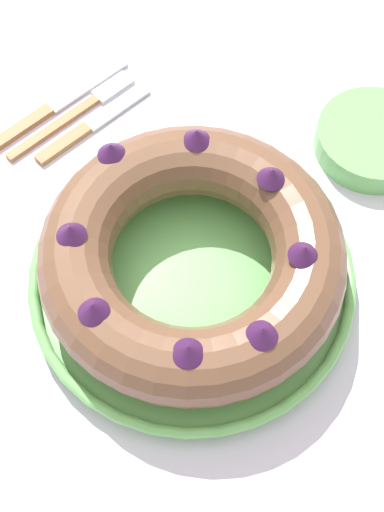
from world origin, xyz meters
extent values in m
plane|color=brown|center=(0.00, 0.00, 0.00)|extent=(8.00, 8.00, 0.00)
cube|color=silver|center=(0.00, 0.00, 0.75)|extent=(1.17, 1.24, 0.03)
cylinder|color=brown|center=(-0.51, 0.55, 0.37)|extent=(0.06, 0.06, 0.74)
cylinder|color=#6BB760|center=(0.01, 0.02, 0.78)|extent=(0.35, 0.35, 0.01)
torus|color=#6BB760|center=(0.01, 0.02, 0.79)|extent=(0.36, 0.36, 0.01)
torus|color=brown|center=(0.01, 0.02, 0.84)|extent=(0.32, 0.32, 0.08)
cone|color=#3D1947|center=(-0.07, 0.11, 0.88)|extent=(0.04, 0.04, 0.02)
cone|color=#3D1947|center=(-0.12, 0.03, 0.88)|extent=(0.04, 0.04, 0.02)
cone|color=#3D1947|center=(-0.07, -0.06, 0.88)|extent=(0.04, 0.04, 0.02)
cone|color=#3D1947|center=(0.01, -0.10, 0.88)|extent=(0.04, 0.04, 0.02)
cone|color=#3D1947|center=(0.10, -0.06, 0.88)|extent=(0.04, 0.04, 0.02)
cone|color=#3D1947|center=(0.13, 0.00, 0.88)|extent=(0.04, 0.04, 0.02)
cone|color=#3D1947|center=(0.10, 0.09, 0.88)|extent=(0.04, 0.04, 0.02)
cone|color=#3D1947|center=(0.02, 0.13, 0.88)|extent=(0.04, 0.04, 0.02)
cube|color=#936038|center=(-0.26, 0.04, 0.77)|extent=(0.01, 0.14, 0.01)
cube|color=silver|center=(-0.26, 0.14, 0.77)|extent=(0.02, 0.05, 0.01)
cube|color=#936038|center=(-0.29, 0.01, 0.77)|extent=(0.02, 0.10, 0.01)
cube|color=silver|center=(-0.29, 0.12, 0.77)|extent=(0.02, 0.12, 0.00)
cube|color=#936038|center=(-0.24, 0.04, 0.77)|extent=(0.02, 0.08, 0.01)
cube|color=silver|center=(-0.24, 0.12, 0.77)|extent=(0.02, 0.10, 0.00)
cylinder|color=#6BB760|center=(0.03, 0.32, 0.78)|extent=(0.14, 0.14, 0.03)
camera|label=1|loc=(0.27, -0.22, 1.48)|focal=50.00mm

